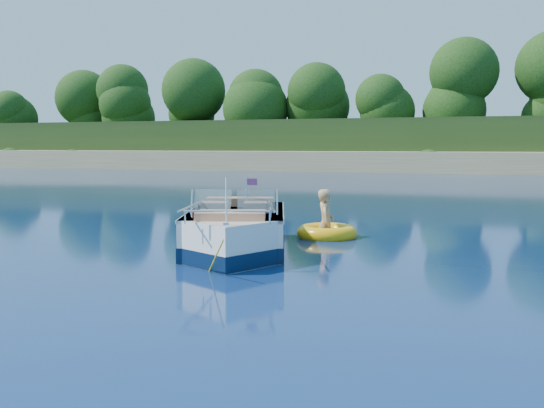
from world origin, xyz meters
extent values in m
plane|color=#091940|center=(0.00, 0.00, 0.00)|extent=(160.00, 160.00, 0.00)
cube|color=#8C7651|center=(0.00, 38.00, 0.50)|extent=(170.00, 8.00, 2.00)
cube|color=#1B3113|center=(0.00, 65.00, 1.00)|extent=(170.00, 56.00, 6.00)
cylinder|color=black|center=(-18.00, 40.50, 3.10)|extent=(0.44, 0.44, 3.20)
sphere|color=black|center=(-18.00, 40.50, 6.14)|extent=(5.28, 5.28, 5.28)
cylinder|color=black|center=(0.00, 42.00, 3.30)|extent=(0.44, 0.44, 3.60)
sphere|color=black|center=(0.00, 42.00, 6.72)|extent=(5.94, 5.94, 5.94)
cube|color=white|center=(-0.70, 2.22, 0.27)|extent=(2.73, 3.75, 0.93)
cube|color=white|center=(-0.21, 0.70, 0.27)|extent=(1.69, 1.69, 0.93)
cube|color=#081835|center=(-0.70, 2.22, 0.14)|extent=(2.76, 3.79, 0.27)
cube|color=#081835|center=(-0.21, 0.70, 0.14)|extent=(1.73, 1.73, 0.27)
cube|color=#A27855|center=(-0.78, 2.47, 0.53)|extent=(2.08, 2.68, 0.09)
cube|color=white|center=(-0.70, 2.22, 0.71)|extent=(2.76, 3.76, 0.05)
cube|color=black|center=(-1.27, 3.97, 0.31)|extent=(0.56, 0.45, 0.80)
cube|color=#8C9EA5|center=(-0.89, 1.50, 0.97)|extent=(0.72, 0.35, 0.43)
cube|color=#8C9EA5|center=(-0.13, 1.75, 0.97)|extent=(0.73, 0.51, 0.43)
cube|color=#B77654|center=(-1.01, 1.88, 0.74)|extent=(0.62, 0.62, 0.36)
cube|color=#B77654|center=(-0.25, 2.13, 0.74)|extent=(0.62, 0.62, 0.36)
cube|color=#B77654|center=(-0.97, 3.06, 0.74)|extent=(1.47, 0.89, 0.34)
cube|color=#B77654|center=(-0.26, 0.86, 0.72)|extent=(1.32, 1.00, 0.30)
cylinder|color=white|center=(0.00, 0.06, 1.12)|extent=(0.03, 0.03, 0.76)
cube|color=red|center=(-0.20, 1.72, 1.33)|extent=(0.19, 0.07, 0.12)
cube|color=silver|center=(0.01, 0.02, 0.76)|extent=(0.10, 0.08, 0.04)
cylinder|color=yellow|center=(-0.02, -0.32, 0.31)|extent=(0.61, 0.77, 0.68)
torus|color=#F1AB0C|center=(0.63, 4.12, 0.09)|extent=(1.44, 1.44, 0.35)
torus|color=#BC090A|center=(0.63, 4.12, 0.10)|extent=(1.19, 1.19, 0.12)
imported|color=tan|center=(0.57, 4.22, 0.00)|extent=(0.58, 0.89, 1.61)
camera|label=1|loc=(3.69, -8.58, 2.00)|focal=40.00mm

